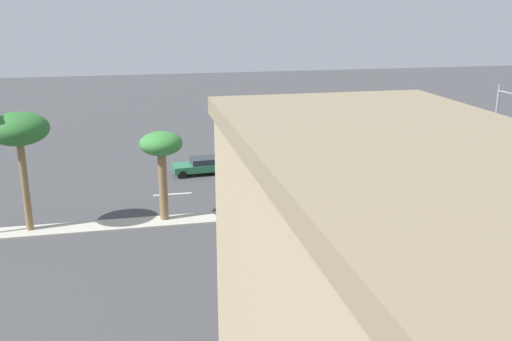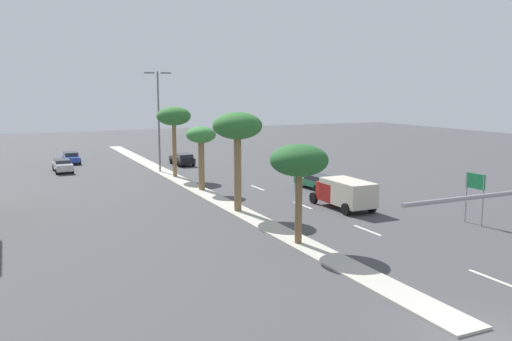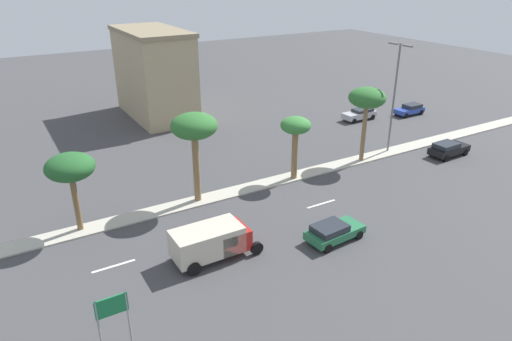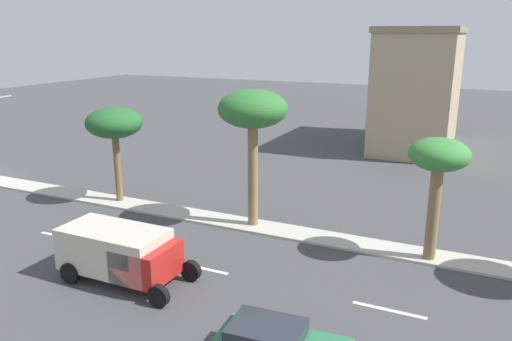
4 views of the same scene
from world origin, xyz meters
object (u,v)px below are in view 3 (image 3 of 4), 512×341
object	(u,v)px
sedan_silver_near	(360,114)
street_lamp_rear	(395,91)
commercial_building	(154,74)
box_truck	(214,240)
palm_tree_near	(70,168)
palm_tree_outboard	(194,128)
sedan_blue_inboard	(410,109)
directional_road_sign	(112,313)
sedan_green_leading	(333,231)
palm_tree_right	(296,129)
sedan_black_right	(448,149)
palm_tree_center	(367,99)

from	to	relation	value
sedan_silver_near	street_lamp_rear	bearing A→B (deg)	-26.70
commercial_building	box_truck	xyz separation A→B (m)	(32.40, -7.56, -4.13)
commercial_building	palm_tree_near	size ratio (longest dim) A/B	2.34
street_lamp_rear	box_truck	world-z (taller)	street_lamp_rear
palm_tree_near	palm_tree_outboard	xyz separation A→B (m)	(0.10, 9.29, 1.32)
sedan_blue_inboard	box_truck	size ratio (longest dim) A/B	0.70
directional_road_sign	commercial_building	bearing A→B (deg)	157.79
directional_road_sign	sedan_silver_near	distance (m)	43.22
commercial_building	palm_tree_near	bearing A→B (deg)	-30.73
street_lamp_rear	sedan_green_leading	bearing A→B (deg)	-56.36
palm_tree_right	sedan_black_right	distance (m)	17.44
directional_road_sign	palm_tree_near	world-z (taller)	palm_tree_near
palm_tree_near	street_lamp_rear	world-z (taller)	street_lamp_rear
directional_road_sign	sedan_blue_inboard	size ratio (longest dim) A/B	0.87
commercial_building	palm_tree_outboard	distance (m)	25.07
palm_tree_center	box_truck	distance (m)	21.74
directional_road_sign	sedan_silver_near	size ratio (longest dim) A/B	0.78
palm_tree_center	sedan_green_leading	bearing A→B (deg)	-49.44
sedan_black_right	sedan_silver_near	xyz separation A→B (m)	(-13.68, 0.50, -0.03)
sedan_blue_inboard	sedan_green_leading	xyz separation A→B (m)	(18.57, -27.72, -0.00)
palm_tree_right	palm_tree_center	world-z (taller)	palm_tree_center
palm_tree_near	box_truck	size ratio (longest dim) A/B	1.01
palm_tree_outboard	sedan_silver_near	world-z (taller)	palm_tree_outboard
commercial_building	sedan_black_right	size ratio (longest dim) A/B	3.08
directional_road_sign	commercial_building	xyz separation A→B (m)	(-37.60, 15.35, 2.85)
street_lamp_rear	sedan_blue_inboard	xyz separation A→B (m)	(-8.08, 11.96, -5.70)
directional_road_sign	sedan_black_right	distance (m)	37.27
street_lamp_rear	sedan_green_leading	xyz separation A→B (m)	(10.49, -15.76, -5.70)
palm_tree_outboard	sedan_black_right	size ratio (longest dim) A/B	1.66
directional_road_sign	box_truck	distance (m)	9.45
sedan_black_right	sedan_green_leading	xyz separation A→B (m)	(6.55, -20.16, -0.05)
sedan_black_right	box_truck	xyz separation A→B (m)	(4.13, -28.25, 0.50)
directional_road_sign	sedan_blue_inboard	world-z (taller)	directional_road_sign
sedan_green_leading	street_lamp_rear	bearing A→B (deg)	123.64
palm_tree_outboard	sedan_blue_inboard	bearing A→B (deg)	103.85
palm_tree_near	palm_tree_outboard	size ratio (longest dim) A/B	0.80
directional_road_sign	sedan_green_leading	distance (m)	16.22
palm_tree_near	palm_tree_right	world-z (taller)	palm_tree_near
palm_tree_outboard	sedan_green_leading	size ratio (longest dim) A/B	1.68
directional_road_sign	palm_tree_outboard	world-z (taller)	palm_tree_outboard
sedan_black_right	street_lamp_rear	bearing A→B (deg)	-131.85
commercial_building	palm_tree_outboard	world-z (taller)	commercial_building
palm_tree_center	sedan_green_leading	size ratio (longest dim) A/B	1.65
directional_road_sign	palm_tree_center	xyz separation A→B (m)	(-12.77, 27.55, 3.71)
palm_tree_near	palm_tree_right	bearing A→B (deg)	88.42
sedan_green_leading	sedan_black_right	bearing A→B (deg)	107.99
directional_road_sign	sedan_green_leading	world-z (taller)	directional_road_sign
box_truck	sedan_black_right	bearing A→B (deg)	98.32
sedan_silver_near	palm_tree_right	bearing A→B (deg)	-58.94
palm_tree_right	sedan_black_right	size ratio (longest dim) A/B	1.28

